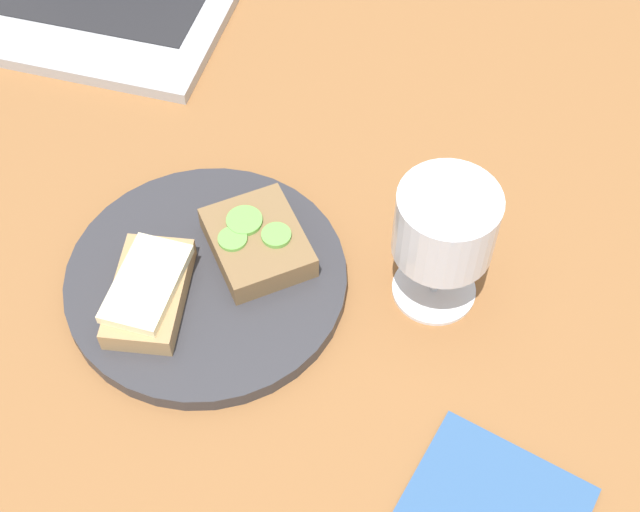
# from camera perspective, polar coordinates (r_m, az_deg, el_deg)

# --- Properties ---
(wooden_table) EXTENTS (1.40, 1.40, 0.03)m
(wooden_table) POSITION_cam_1_polar(r_m,az_deg,el_deg) (0.84, -2.50, -0.60)
(wooden_table) COLOR brown
(wooden_table) RESTS_ON ground
(plate) EXTENTS (0.25, 0.25, 0.02)m
(plate) POSITION_cam_1_polar(r_m,az_deg,el_deg) (0.81, -7.27, -1.50)
(plate) COLOR #333338
(plate) RESTS_ON wooden_table
(sandwich_with_cucumber) EXTENTS (0.12, 0.13, 0.03)m
(sandwich_with_cucumber) POSITION_cam_1_polar(r_m,az_deg,el_deg) (0.81, -4.04, 0.92)
(sandwich_with_cucumber) COLOR brown
(sandwich_with_cucumber) RESTS_ON plate
(sandwich_with_cheese) EXTENTS (0.08, 0.12, 0.03)m
(sandwich_with_cheese) POSITION_cam_1_polar(r_m,az_deg,el_deg) (0.79, -10.92, -2.19)
(sandwich_with_cheese) COLOR #A88456
(sandwich_with_cheese) RESTS_ON plate
(wine_glass) EXTENTS (0.09, 0.09, 0.13)m
(wine_glass) POSITION_cam_1_polar(r_m,az_deg,el_deg) (0.74, 7.99, 1.69)
(wine_glass) COLOR white
(wine_glass) RESTS_ON wooden_table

